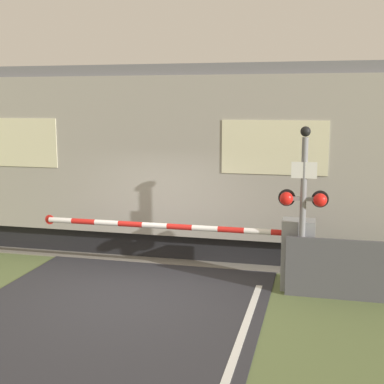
{
  "coord_description": "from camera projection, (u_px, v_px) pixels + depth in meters",
  "views": [
    {
      "loc": [
        3.29,
        -8.79,
        3.48
      ],
      "look_at": [
        0.74,
        1.66,
        1.67
      ],
      "focal_mm": 50.0,
      "sensor_mm": 36.0,
      "label": 1
    }
  ],
  "objects": [
    {
      "name": "ground_plane",
      "position": [
        131.0,
        295.0,
        9.77
      ],
      "size": [
        80.0,
        80.0,
        0.0
      ],
      "primitive_type": "plane",
      "color": "#5B6B3D"
    },
    {
      "name": "track_bed",
      "position": [
        180.0,
        245.0,
        13.09
      ],
      "size": [
        36.0,
        3.2,
        0.13
      ],
      "color": "slate",
      "rests_on": "ground_plane"
    },
    {
      "name": "train",
      "position": [
        279.0,
        160.0,
        12.18
      ],
      "size": [
        21.43,
        2.81,
        4.27
      ],
      "color": "black",
      "rests_on": "ground_plane"
    },
    {
      "name": "crossing_barrier",
      "position": [
        277.0,
        250.0,
        10.06
      ],
      "size": [
        5.49,
        0.44,
        1.33
      ],
      "color": "gray",
      "rests_on": "ground_plane"
    },
    {
      "name": "signal_post",
      "position": [
        303.0,
        201.0,
        9.49
      ],
      "size": [
        0.89,
        0.26,
        3.07
      ],
      "color": "gray",
      "rests_on": "ground_plane"
    },
    {
      "name": "roadside_fence",
      "position": [
        360.0,
        271.0,
        9.39
      ],
      "size": [
        2.58,
        0.06,
        1.1
      ],
      "color": "#4C4C51",
      "rests_on": "ground_plane"
    }
  ]
}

